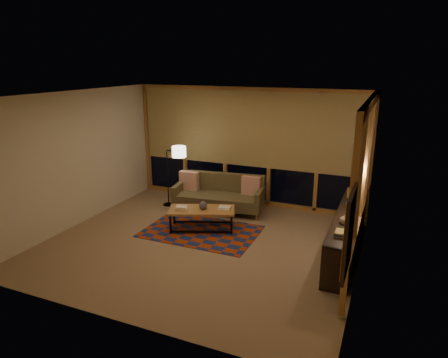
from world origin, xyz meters
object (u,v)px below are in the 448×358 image
at_px(coffee_table, 202,219).
at_px(bookshelf, 346,234).
at_px(sofa, 219,194).
at_px(floor_lamp, 168,175).

bearing_deg(coffee_table, bookshelf, -19.95).
xyz_separation_m(sofa, bookshelf, (2.86, -0.98, -0.04)).
height_order(coffee_table, floor_lamp, floor_lamp).
xyz_separation_m(coffee_table, bookshelf, (2.76, 0.08, 0.14)).
bearing_deg(sofa, floor_lamp, 176.11).
relative_size(coffee_table, floor_lamp, 0.90).
distance_m(sofa, bookshelf, 3.02).
distance_m(sofa, coffee_table, 1.08).
height_order(coffee_table, bookshelf, bookshelf).
relative_size(sofa, floor_lamp, 1.36).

